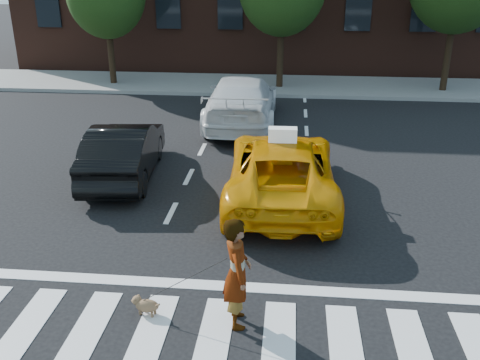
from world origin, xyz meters
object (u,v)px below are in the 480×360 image
object	(u,v)px
taxi	(282,169)
white_suv	(242,100)
black_sedan	(124,151)
woman	(237,273)
dog	(145,305)

from	to	relation	value
taxi	white_suv	world-z (taller)	white_suv
black_sedan	white_suv	xyz separation A→B (m)	(2.62, 5.12, 0.12)
black_sedan	woman	bearing A→B (deg)	116.00
white_suv	dog	bearing A→B (deg)	86.08
white_suv	woman	xyz separation A→B (m)	(0.97, -11.00, 0.09)
taxi	black_sedan	bearing A→B (deg)	-14.66
woman	dog	bearing A→B (deg)	75.41
white_suv	dog	size ratio (longest dim) A/B	10.87
white_suv	black_sedan	bearing A→B (deg)	61.86
woman	dog	size ratio (longest dim) A/B	3.48
black_sedan	woman	distance (m)	6.89
black_sedan	dog	size ratio (longest dim) A/B	8.26
taxi	dog	bearing A→B (deg)	65.20
white_suv	dog	world-z (taller)	white_suv
taxi	dog	xyz separation A→B (m)	(-2.09, -4.83, -0.58)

